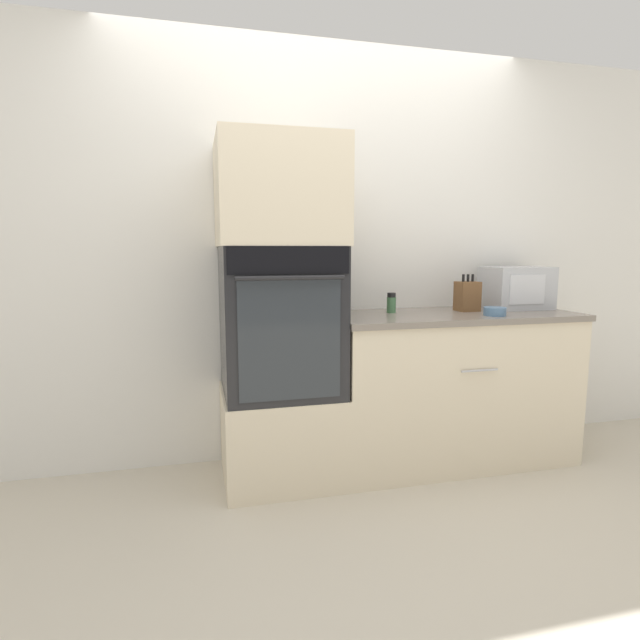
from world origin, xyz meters
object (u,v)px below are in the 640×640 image
Objects in this scene: microwave at (516,288)px; knife_block at (467,296)px; condiment_jar_near at (347,303)px; bowl at (495,311)px; condiment_jar_mid at (391,303)px; wall_oven at (280,320)px.

microwave reaches higher than knife_block.
knife_block is 1.95× the size of condiment_jar_near.
condiment_jar_mid reaches higher than bowl.
knife_block is at bearing 2.86° from wall_oven.
wall_oven is at bearing 171.73° from bowl.
bowl is at bearing -26.91° from condiment_jar_mid.
condiment_jar_mid reaches higher than condiment_jar_near.
condiment_jar_near is (-1.11, 0.07, -0.08)m from microwave.
bowl is at bearing -24.28° from condiment_jar_near.
condiment_jar_mid is (-0.85, -0.01, -0.07)m from microwave.
microwave reaches higher than condiment_jar_near.
wall_oven reaches higher than knife_block.
condiment_jar_near is (-0.73, 0.11, -0.04)m from knife_block.
bowl is 0.59m from condiment_jar_mid.
wall_oven reaches higher than microwave.
wall_oven is 6.94× the size of condiment_jar_near.
microwave is (1.54, 0.10, 0.14)m from wall_oven.
bowl is (0.04, -0.23, -0.07)m from knife_block.
microwave reaches higher than bowl.
microwave is 3.30× the size of condiment_jar_mid.
wall_oven is 1.55m from microwave.
knife_block is (1.17, 0.06, 0.10)m from wall_oven.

